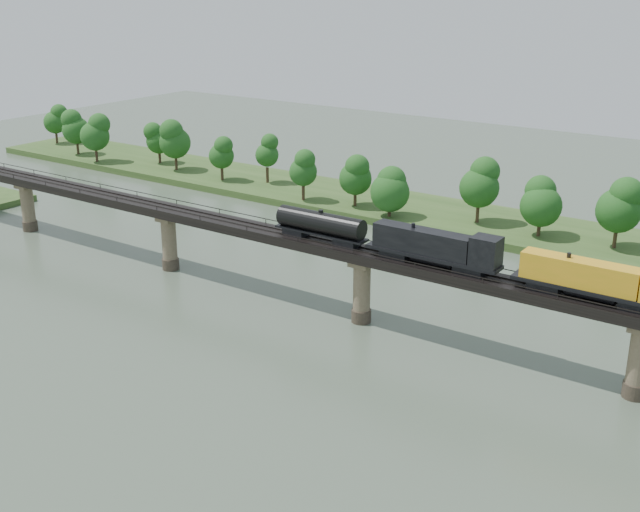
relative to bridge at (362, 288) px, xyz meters
The scene contains 6 objects.
ground 30.49m from the bridge, 90.00° to the right, with size 400.00×400.00×0.00m, color #3E4D3D.
far_bank 55.20m from the bridge, 90.00° to the left, with size 300.00×24.00×1.60m, color #304D1E.
bridge is the anchor object (origin of this frame).
bridge_superstructure 6.33m from the bridge, 90.00° to the left, with size 220.00×4.90×0.75m.
far_treeline 51.30m from the bridge, 99.23° to the left, with size 289.06×17.54×13.60m.
freight_train 27.54m from the bridge, ahead, with size 80.35×3.13×5.53m.
Camera 1 is at (58.34, -64.68, 49.74)m, focal length 45.00 mm.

